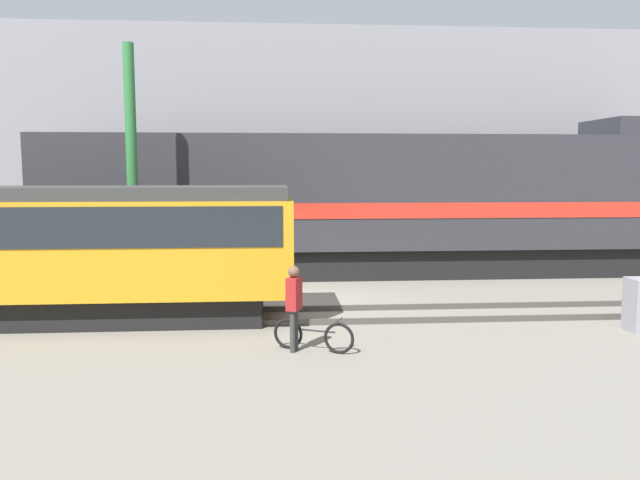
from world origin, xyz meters
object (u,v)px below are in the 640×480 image
at_px(person, 294,300).
at_px(freight_locomotive, 375,203).
at_px(bicycle, 313,336).
at_px(streetcar, 32,246).
at_px(utility_pole_left, 132,172).

bearing_deg(person, freight_locomotive, 71.04).
bearing_deg(bicycle, streetcar, 156.26).
xyz_separation_m(bicycle, utility_pole_left, (-4.73, 5.89, 3.22)).
distance_m(freight_locomotive, bicycle, 9.61).
relative_size(freight_locomotive, utility_pole_left, 3.08).
bearing_deg(person, bicycle, -1.99).
bearing_deg(utility_pole_left, streetcar, -118.36).
relative_size(bicycle, utility_pole_left, 0.22).
xyz_separation_m(freight_locomotive, utility_pole_left, (-7.42, -3.08, 1.06)).
xyz_separation_m(freight_locomotive, streetcar, (-9.09, -6.16, -0.65)).
distance_m(freight_locomotive, streetcar, 11.00).
height_order(streetcar, utility_pole_left, utility_pole_left).
bearing_deg(person, streetcar, 155.05).
distance_m(freight_locomotive, utility_pole_left, 8.11).
bearing_deg(streetcar, person, -24.95).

